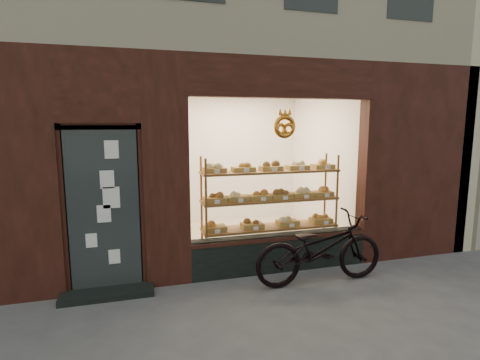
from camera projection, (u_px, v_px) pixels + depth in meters
name	position (u px, v px, depth m)	size (l,w,h in m)	color
ground	(319.00, 359.00, 3.53)	(90.00, 90.00, 0.00)	#464647
display_shelf	(270.00, 206.00, 5.94)	(2.20, 0.45, 1.70)	brown
bicycle	(320.00, 249.00, 5.14)	(0.65, 1.87, 0.98)	black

